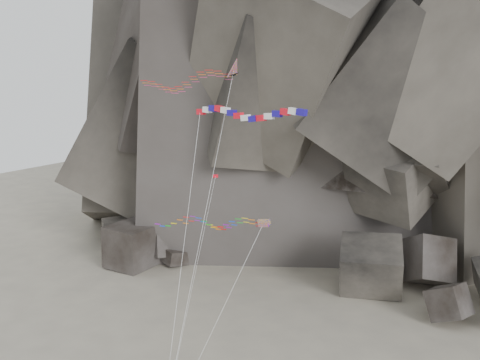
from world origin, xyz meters
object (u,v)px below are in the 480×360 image
at_px(banner_kite, 246,114).
at_px(parafoil_kite, 205,222).
at_px(pennant_kite, 202,240).
at_px(delta_kite, 181,81).

relative_size(banner_kite, parafoil_kite, 1.60).
height_order(banner_kite, parafoil_kite, banner_kite).
bearing_deg(parafoil_kite, pennant_kite, -95.52).
xyz_separation_m(delta_kite, pennant_kite, (3.33, -2.53, -14.40)).
bearing_deg(delta_kite, parafoil_kite, -27.05).
bearing_deg(banner_kite, parafoil_kite, -178.13).
bearing_deg(delta_kite, banner_kite, -17.69).
distance_m(banner_kite, parafoil_kite, 11.12).
relative_size(delta_kite, pennant_kite, 1.57).
bearing_deg(banner_kite, delta_kite, 174.24).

